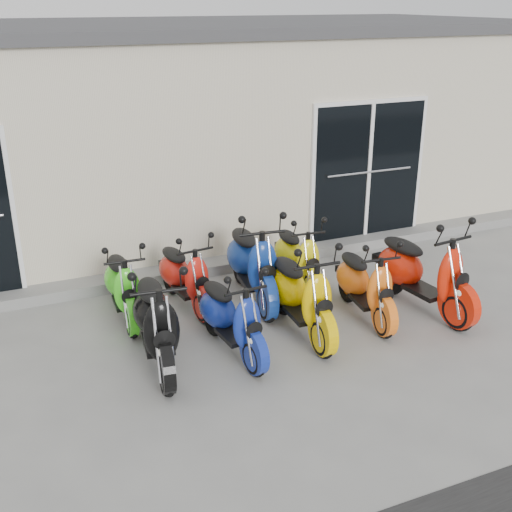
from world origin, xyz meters
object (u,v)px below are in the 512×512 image
object	(u,v)px
scooter_front_black	(155,310)
scooter_back_yellow	(298,249)
scooter_back_green	(122,277)
scooter_back_red	(184,267)
scooter_back_blue	(252,253)
scooter_front_red	(424,262)
scooter_front_blue	(231,308)
scooter_front_orange_b	(366,276)
scooter_front_orange_a	(301,285)

from	to	relation	value
scooter_front_black	scooter_back_yellow	bearing A→B (deg)	34.80
scooter_back_green	scooter_back_red	bearing A→B (deg)	3.18
scooter_back_blue	scooter_back_yellow	world-z (taller)	scooter_back_blue
scooter_front_red	scooter_back_blue	size ratio (longest dim) A/B	1.00
scooter_front_blue	scooter_back_blue	distance (m)	1.39
scooter_front_black	scooter_front_red	xyz separation A→B (m)	(3.44, -0.06, 0.02)
scooter_back_green	scooter_back_red	xyz separation A→B (m)	(0.80, 0.00, -0.00)
scooter_front_black	scooter_front_red	bearing A→B (deg)	5.96
scooter_front_red	scooter_back_red	bearing A→B (deg)	147.78
scooter_front_orange_b	scooter_back_red	xyz separation A→B (m)	(-1.96, 1.18, -0.02)
scooter_front_orange_a	scooter_front_orange_b	bearing A→B (deg)	5.06
scooter_front_blue	scooter_front_black	bearing A→B (deg)	167.15
scooter_back_red	scooter_front_black	bearing A→B (deg)	-127.01
scooter_back_green	scooter_front_blue	bearing A→B (deg)	-52.33
scooter_front_black	scooter_front_red	distance (m)	3.44
scooter_front_red	scooter_back_green	world-z (taller)	scooter_front_red
scooter_front_blue	scooter_front_red	size ratio (longest dim) A/B	0.85
scooter_front_red	scooter_back_green	distance (m)	3.77
scooter_back_yellow	scooter_front_blue	bearing A→B (deg)	-133.72
scooter_back_green	scooter_back_blue	xyz separation A→B (m)	(1.67, -0.16, 0.12)
scooter_back_red	scooter_back_blue	size ratio (longest dim) A/B	0.82
scooter_front_orange_b	scooter_back_red	bearing A→B (deg)	154.97
scooter_back_blue	scooter_back_yellow	distance (m)	0.77
scooter_front_orange_a	scooter_back_blue	xyz separation A→B (m)	(-0.17, 1.06, 0.04)
scooter_front_blue	scooter_back_yellow	distance (m)	2.00
scooter_back_blue	scooter_back_yellow	size ratio (longest dim) A/B	1.22
scooter_front_blue	scooter_back_red	size ratio (longest dim) A/B	1.03
scooter_front_orange_a	scooter_back_green	distance (m)	2.21
scooter_front_blue	scooter_front_orange_b	bearing A→B (deg)	-0.79
scooter_front_black	scooter_front_orange_b	distance (m)	2.66
scooter_front_orange_b	scooter_back_yellow	size ratio (longest dim) A/B	1.03
scooter_back_red	scooter_back_yellow	bearing A→B (deg)	-7.23
scooter_front_black	scooter_front_orange_a	distance (m)	1.75
scooter_front_orange_b	scooter_back_yellow	distance (m)	1.22
scooter_front_blue	scooter_front_orange_a	size ratio (longest dim) A/B	0.90
scooter_front_orange_a	scooter_back_yellow	xyz separation A→B (m)	(0.57, 1.22, -0.08)
scooter_front_blue	scooter_back_blue	xyz separation A→B (m)	(0.75, 1.17, 0.10)
scooter_front_orange_b	scooter_front_black	bearing A→B (deg)	-172.92
scooter_front_orange_a	scooter_back_red	size ratio (longest dim) A/B	1.15
scooter_back_yellow	scooter_back_red	bearing A→B (deg)	-175.42
scooter_front_orange_b	scooter_back_green	size ratio (longest dim) A/B	1.02
scooter_front_red	scooter_back_yellow	bearing A→B (deg)	124.11
scooter_front_red	scooter_back_yellow	xyz separation A→B (m)	(-1.12, 1.28, -0.12)
scooter_back_yellow	scooter_front_red	bearing A→B (deg)	-44.19
scooter_front_black	scooter_back_yellow	distance (m)	2.62
scooter_front_blue	scooter_back_green	distance (m)	1.62
scooter_front_orange_a	scooter_front_black	bearing A→B (deg)	-177.41
scooter_front_red	scooter_back_red	xyz separation A→B (m)	(-2.74, 1.28, -0.12)
scooter_front_red	scooter_front_blue	bearing A→B (deg)	173.92
scooter_front_orange_a	scooter_front_orange_b	world-z (taller)	scooter_front_orange_a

